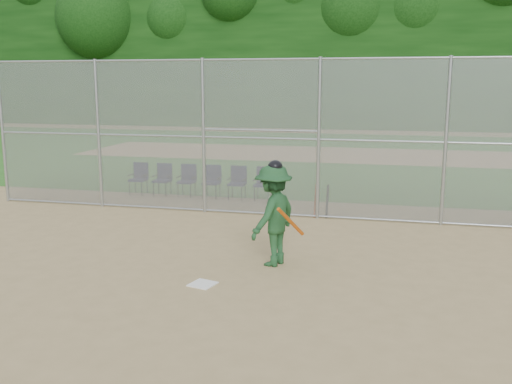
# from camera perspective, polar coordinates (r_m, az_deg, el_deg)

# --- Properties ---
(ground) EXTENTS (100.00, 100.00, 0.00)m
(ground) POSITION_cam_1_polar(r_m,az_deg,el_deg) (10.07, -3.36, -8.81)
(ground) COLOR tan
(ground) RESTS_ON ground
(grass_strip) EXTENTS (100.00, 100.00, 0.00)m
(grass_strip) POSITION_cam_1_polar(r_m,az_deg,el_deg) (27.41, 7.59, 3.75)
(grass_strip) COLOR #275F1C
(grass_strip) RESTS_ON ground
(dirt_patch_far) EXTENTS (24.00, 24.00, 0.00)m
(dirt_patch_far) POSITION_cam_1_polar(r_m,az_deg,el_deg) (27.41, 7.59, 3.76)
(dirt_patch_far) COLOR tan
(dirt_patch_far) RESTS_ON ground
(backstop_fence) EXTENTS (16.09, 0.09, 4.00)m
(backstop_fence) POSITION_cam_1_polar(r_m,az_deg,el_deg) (14.39, 2.33, 5.64)
(backstop_fence) COLOR gray
(backstop_fence) RESTS_ON ground
(treeline) EXTENTS (81.00, 60.00, 11.00)m
(treeline) POSITION_cam_1_polar(r_m,az_deg,el_deg) (29.27, 8.29, 14.97)
(treeline) COLOR black
(treeline) RESTS_ON ground
(home_plate) EXTENTS (0.50, 0.50, 0.02)m
(home_plate) POSITION_cam_1_polar(r_m,az_deg,el_deg) (9.89, -5.34, -9.16)
(home_plate) COLOR white
(home_plate) RESTS_ON ground
(batter_at_plate) EXTENTS (1.16, 1.41, 2.00)m
(batter_at_plate) POSITION_cam_1_polar(r_m,az_deg,el_deg) (10.64, 1.75, -2.28)
(batter_at_plate) COLOR #1C4624
(batter_at_plate) RESTS_ON ground
(spare_bats) EXTENTS (0.36, 0.32, 0.83)m
(spare_bats) POSITION_cam_1_polar(r_m,az_deg,el_deg) (14.62, 6.55, -0.90)
(spare_bats) COLOR #D84C14
(spare_bats) RESTS_ON ground
(chair_0) EXTENTS (0.54, 0.52, 0.96)m
(chair_0) POSITION_cam_1_polar(r_m,az_deg,el_deg) (17.82, -11.71, 1.29)
(chair_0) COLOR #0E1136
(chair_0) RESTS_ON ground
(chair_1) EXTENTS (0.54, 0.52, 0.96)m
(chair_1) POSITION_cam_1_polar(r_m,az_deg,el_deg) (17.50, -9.38, 1.20)
(chair_1) COLOR #0E1136
(chair_1) RESTS_ON ground
(chair_2) EXTENTS (0.54, 0.52, 0.96)m
(chair_2) POSITION_cam_1_polar(r_m,az_deg,el_deg) (17.21, -6.97, 1.11)
(chair_2) COLOR #0E1136
(chair_2) RESTS_ON ground
(chair_3) EXTENTS (0.54, 0.52, 0.96)m
(chair_3) POSITION_cam_1_polar(r_m,az_deg,el_deg) (16.96, -4.49, 1.01)
(chair_3) COLOR #0E1136
(chair_3) RESTS_ON ground
(chair_4) EXTENTS (0.54, 0.52, 0.96)m
(chair_4) POSITION_cam_1_polar(r_m,az_deg,el_deg) (16.73, -1.93, 0.90)
(chair_4) COLOR #0E1136
(chair_4) RESTS_ON ground
(chair_5) EXTENTS (0.54, 0.52, 0.96)m
(chair_5) POSITION_cam_1_polar(r_m,az_deg,el_deg) (16.55, 0.69, 0.79)
(chair_5) COLOR #0E1136
(chair_5) RESTS_ON ground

